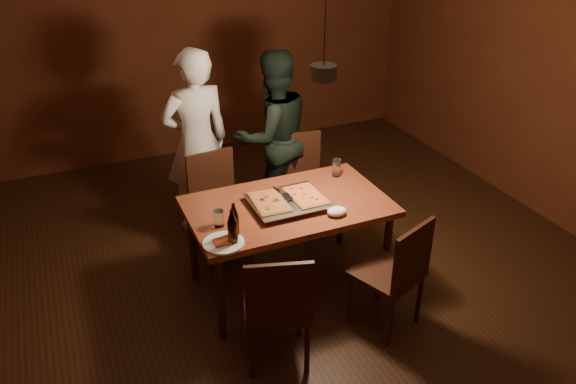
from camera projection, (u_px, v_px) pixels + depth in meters
name	position (u px, v px, depth m)	size (l,w,h in m)	color
room_shell	(322.00, 121.00, 3.91)	(6.00, 6.00, 6.00)	#321B0D
dining_table	(288.00, 212.00, 4.24)	(1.50, 0.90, 0.75)	brown
chair_far_left	(216.00, 195.00, 4.77)	(0.46, 0.46, 0.49)	#38190F
chair_far_right	(301.00, 173.00, 5.14)	(0.48, 0.48, 0.49)	#38190F
chair_near_left	(278.00, 301.00, 3.54)	(0.52, 0.52, 0.49)	#38190F
chair_near_right	(398.00, 266.00, 3.87)	(0.54, 0.54, 0.49)	#38190F
pizza_tray	(288.00, 203.00, 4.17)	(0.55, 0.45, 0.05)	silver
pizza_meat	(269.00, 202.00, 4.11)	(0.23, 0.37, 0.02)	maroon
pizza_cheese	(306.00, 195.00, 4.20)	(0.23, 0.37, 0.02)	gold
spatula	(286.00, 197.00, 4.17)	(0.09, 0.24, 0.04)	silver
beer_bottle_a	(232.00, 227.00, 3.67)	(0.07, 0.07, 0.26)	black
beer_bottle_b	(234.00, 220.00, 3.75)	(0.07, 0.07, 0.25)	black
water_glass_left	(219.00, 218.00, 3.90)	(0.07, 0.07, 0.12)	silver
water_glass_right	(337.00, 168.00, 4.58)	(0.07, 0.07, 0.15)	silver
plate_slice	(223.00, 243.00, 3.72)	(0.28, 0.28, 0.03)	white
napkin	(337.00, 211.00, 4.05)	(0.15, 0.11, 0.06)	white
diner_white	(197.00, 142.00, 4.98)	(0.62, 0.41, 1.69)	silver
diner_dark	(273.00, 136.00, 5.21)	(0.78, 0.61, 1.61)	black
pendant_lamp	(324.00, 71.00, 3.74)	(0.18, 0.18, 1.10)	black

